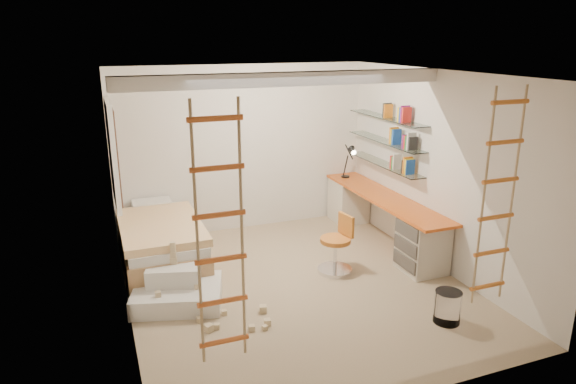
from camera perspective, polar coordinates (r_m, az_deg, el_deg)
name	(u,v)px	position (r m, az deg, el deg)	size (l,w,h in m)	color
floor	(297,286)	(6.52, 0.96, -10.45)	(4.50, 4.50, 0.00)	tan
ceiling_beam	(288,79)	(6.08, 0.00, 12.44)	(4.00, 0.18, 0.16)	white
window_frame	(112,153)	(7.01, -18.93, 4.11)	(0.06, 1.15, 1.35)	white
window_blind	(116,153)	(7.02, -18.61, 4.14)	(0.02, 1.00, 1.20)	#4C2D1E
rope_ladder_left	(220,237)	(3.99, -7.56, -5.01)	(0.41, 0.04, 2.13)	#E45926
rope_ladder_right	(498,199)	(5.26, 22.30, -0.72)	(0.41, 0.04, 2.13)	orange
waste_bin	(448,307)	(5.96, 17.30, -12.09)	(0.29, 0.29, 0.36)	white
desk	(382,218)	(7.78, 10.38, -2.81)	(0.56, 2.80, 0.75)	#DB5C19
shelves	(385,141)	(7.79, 10.75, 5.56)	(0.25, 1.80, 0.71)	white
bed	(161,243)	(7.14, -13.96, -5.53)	(1.02, 2.00, 0.69)	#AD7F51
task_lamp	(351,156)	(8.36, 6.97, 3.95)	(0.14, 0.36, 0.57)	black
swivel_chair	(337,251)	(6.82, 5.43, -6.58)	(0.53, 0.53, 0.77)	#CA7027
play_platform	(177,288)	(6.24, -12.24, -10.39)	(1.17, 1.02, 0.44)	silver
toy_blocks	(211,297)	(5.90, -8.54, -11.44)	(1.17, 1.14, 0.71)	#CCB284
books	(386,134)	(7.78, 10.79, 6.30)	(0.14, 0.58, 0.92)	#194CA5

